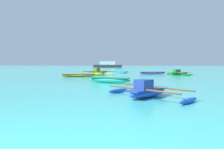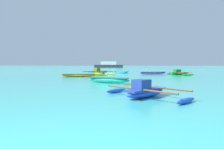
% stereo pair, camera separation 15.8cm
% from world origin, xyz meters
% --- Properties ---
extents(moored_boat_0, '(3.88, 1.49, 0.33)m').
position_xyz_m(moored_boat_0, '(-3.69, 19.50, 0.19)').
color(moored_boat_0, gold).
rests_on(moored_boat_0, ground_plane).
extents(moored_boat_1, '(2.33, 2.04, 0.30)m').
position_xyz_m(moored_boat_1, '(0.58, 27.34, 0.17)').
color(moored_boat_1, '#38BBE9').
rests_on(moored_boat_1, ground_plane).
extents(moored_boat_2, '(3.01, 3.55, 0.69)m').
position_xyz_m(moored_boat_2, '(7.90, 23.75, 0.23)').
color(moored_boat_2, green).
rests_on(moored_boat_2, ground_plane).
extents(moored_boat_3, '(3.25, 1.46, 0.42)m').
position_xyz_m(moored_boat_3, '(0.19, 13.00, 0.24)').
color(moored_boat_3, '#1DB595').
rests_on(moored_boat_3, ground_plane).
extents(moored_boat_4, '(3.70, 1.41, 0.33)m').
position_xyz_m(moored_boat_4, '(4.82, 25.06, 0.19)').
color(moored_boat_4, '#8F58C5').
rests_on(moored_boat_4, ground_plane).
extents(moored_boat_5, '(3.69, 3.54, 0.78)m').
position_xyz_m(moored_boat_5, '(2.35, 7.02, 0.26)').
color(moored_boat_5, blue).
rests_on(moored_boat_5, ground_plane).
extents(moored_boat_6, '(4.08, 3.90, 0.92)m').
position_xyz_m(moored_boat_6, '(-2.01, 22.35, 0.30)').
color(moored_boat_6, '#8FA91F').
rests_on(moored_boat_6, ground_plane).
extents(distant_ferry, '(9.31, 2.05, 2.05)m').
position_xyz_m(distant_ferry, '(-4.85, 64.02, 0.83)').
color(distant_ferry, '#2D333D').
rests_on(distant_ferry, ground_plane).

